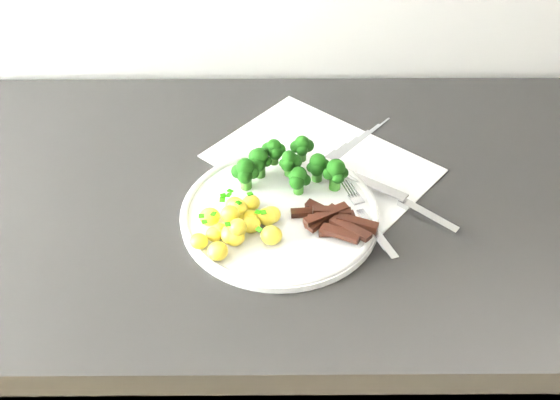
% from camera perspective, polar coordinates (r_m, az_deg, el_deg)
% --- Properties ---
extents(counter, '(2.38, 0.60, 0.89)m').
position_cam_1_polar(counter, '(1.23, 4.59, -15.22)').
color(counter, black).
rests_on(counter, ground).
extents(recipe_paper, '(0.37, 0.36, 0.00)m').
position_cam_1_polar(recipe_paper, '(0.93, 3.75, 3.35)').
color(recipe_paper, white).
rests_on(recipe_paper, counter).
extents(plate, '(0.27, 0.27, 0.02)m').
position_cam_1_polar(plate, '(0.84, -0.00, -1.13)').
color(plate, white).
rests_on(plate, counter).
extents(broccoli, '(0.16, 0.10, 0.05)m').
position_cam_1_polar(broccoli, '(0.87, 0.69, 3.33)').
color(broccoli, '#2A651A').
rests_on(broccoli, plate).
extents(potatoes, '(0.12, 0.11, 0.04)m').
position_cam_1_polar(potatoes, '(0.81, -3.79, -2.15)').
color(potatoes, yellow).
rests_on(potatoes, plate).
extents(beef_strips, '(0.11, 0.09, 0.03)m').
position_cam_1_polar(beef_strips, '(0.82, 4.87, -1.85)').
color(beef_strips, black).
rests_on(beef_strips, plate).
extents(fork, '(0.06, 0.15, 0.01)m').
position_cam_1_polar(fork, '(0.82, 8.08, -1.92)').
color(fork, '#BCBCC0').
rests_on(fork, plate).
extents(knife, '(0.15, 0.13, 0.02)m').
position_cam_1_polar(knife, '(0.87, 11.83, -0.62)').
color(knife, '#BCBCC0').
rests_on(knife, plate).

